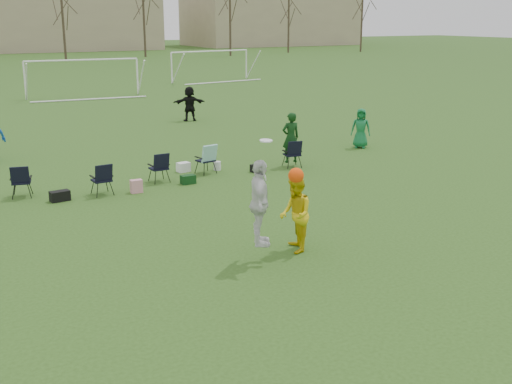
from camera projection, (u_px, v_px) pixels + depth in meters
ground at (275, 267)px, 13.66m from camera, size 260.00×260.00×0.00m
fielder_green_far at (361, 128)px, 25.85m from camera, size 0.92×0.90×1.60m
fielder_black at (190, 104)px, 32.55m from camera, size 1.70×0.88×1.76m
center_contest at (279, 208)px, 13.95m from camera, size 1.97×1.36×2.71m
sideline_setup at (190, 162)px, 20.95m from camera, size 9.76×2.15×1.93m
goal_mid at (82, 67)px, 42.09m from camera, size 7.40×0.63×2.46m
goal_right at (210, 57)px, 52.71m from camera, size 7.35×1.14×2.46m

